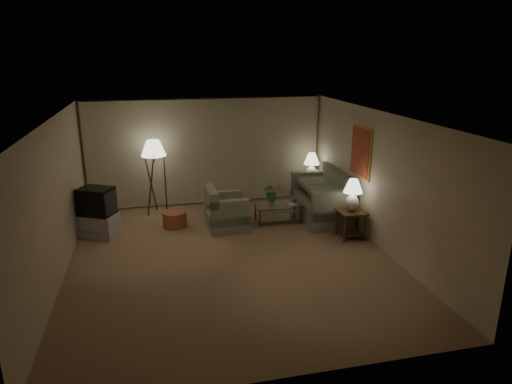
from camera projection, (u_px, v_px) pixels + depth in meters
ground at (231, 257)px, 8.78m from camera, size 7.00×7.00×0.00m
room_shell at (218, 152)px, 9.68m from camera, size 6.04×7.02×2.72m
sofa at (321, 199)px, 10.81m from camera, size 2.07×1.17×0.88m
armchair at (227, 212)px, 10.12m from camera, size 0.94×0.90×0.75m
side_table_near at (351, 219)px, 9.60m from camera, size 0.55×0.55×0.60m
side_table_far at (311, 186)px, 11.94m from camera, size 0.55×0.46×0.60m
table_lamp_near at (353, 192)px, 9.42m from camera, size 0.40×0.40×0.69m
table_lamp_far at (312, 164)px, 11.76m from camera, size 0.40×0.40×0.70m
coffee_table at (278, 210)px, 10.53m from camera, size 1.11×0.60×0.41m
tv_cabinet at (99, 225)px, 9.70m from camera, size 1.18×1.13×0.50m
crt_tv at (96, 201)px, 9.54m from camera, size 1.08×1.05×0.58m
floor_lamp at (155, 176)px, 10.90m from camera, size 0.59×0.59×1.80m
ottoman at (175, 219)px, 10.26m from camera, size 0.65×0.65×0.35m
vase at (272, 202)px, 10.43m from camera, size 0.18×0.18×0.16m
flowers at (272, 190)px, 10.34m from camera, size 0.40×0.35×0.44m
book at (290, 205)px, 10.45m from camera, size 0.23×0.26×0.02m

